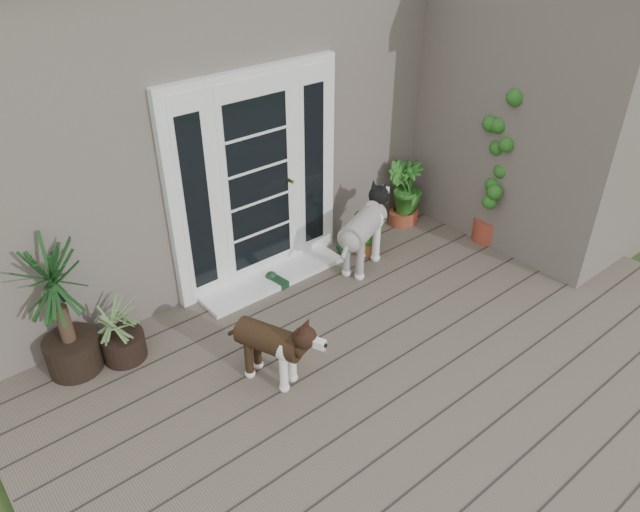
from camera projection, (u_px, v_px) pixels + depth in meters
deck at (430, 381)px, 5.05m from camera, size 6.20×4.60×0.12m
house_main at (171, 90)px, 7.01m from camera, size 7.40×4.00×3.10m
house_wing at (545, 107)px, 6.51m from camera, size 1.60×2.40×3.10m
door_unit at (257, 180)px, 5.76m from camera, size 1.90×0.14×2.15m
door_step at (273, 278)px, 6.20m from camera, size 1.60×0.40×0.05m
brindle_dog at (270, 350)px, 4.83m from camera, size 0.58×0.81×0.62m
white_dog at (362, 238)px, 6.23m from camera, size 0.96×0.69×0.74m
spider_plant at (120, 327)px, 5.05m from camera, size 0.63×0.63×0.66m
yucca at (61, 310)px, 4.77m from camera, size 1.06×1.06×1.24m
herb_a at (368, 231)px, 6.51m from camera, size 0.63×0.63×0.57m
herb_b at (401, 202)px, 7.06m from camera, size 0.54×0.54×0.58m
herb_c at (407, 198)px, 7.10m from camera, size 0.41×0.41×0.64m
sapling at (500, 163)px, 6.40m from camera, size 0.72×0.72×1.91m
clog_left at (277, 280)px, 6.13m from camera, size 0.18×0.31×0.09m
clog_right at (343, 250)px, 6.63m from camera, size 0.24×0.31×0.08m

